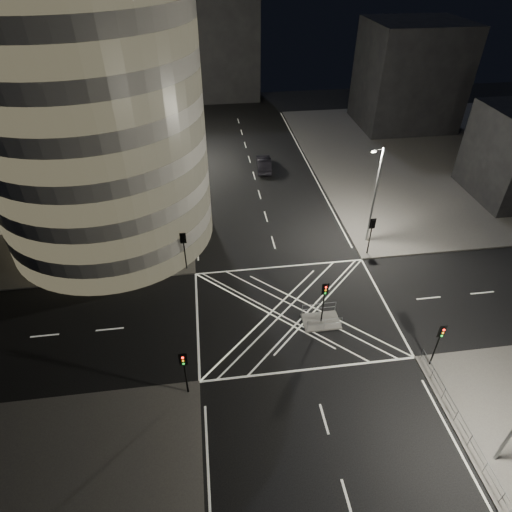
{
  "coord_description": "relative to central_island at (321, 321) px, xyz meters",
  "views": [
    {
      "loc": [
        -6.54,
        -24.94,
        25.54
      ],
      "look_at": [
        -2.59,
        4.12,
        3.0
      ],
      "focal_mm": 30.0,
      "sensor_mm": 36.0,
      "label": 1
    }
  ],
  "objects": [
    {
      "name": "ground",
      "position": [
        -2.0,
        1.5,
        -0.07
      ],
      "size": [
        120.0,
        120.0,
        0.0
      ],
      "primitive_type": "plane",
      "color": "black",
      "rests_on": "ground"
    },
    {
      "name": "sidewalk_far_left",
      "position": [
        -31.0,
        28.5,
        0.0
      ],
      "size": [
        42.0,
        42.0,
        0.15
      ],
      "primitive_type": "cube",
      "color": "#4F4C4A",
      "rests_on": "ground"
    },
    {
      "name": "sidewalk_far_right",
      "position": [
        27.0,
        28.5,
        0.0
      ],
      "size": [
        42.0,
        42.0,
        0.15
      ],
      "primitive_type": "cube",
      "color": "#4F4C4A",
      "rests_on": "ground"
    },
    {
      "name": "central_island",
      "position": [
        0.0,
        0.0,
        0.0
      ],
      "size": [
        3.0,
        2.0,
        0.15
      ],
      "primitive_type": "cube",
      "color": "slate",
      "rests_on": "ground"
    },
    {
      "name": "office_tower_curved",
      "position": [
        -22.74,
        20.24,
        12.58
      ],
      "size": [
        30.0,
        29.0,
        27.2
      ],
      "color": "#9C9A94",
      "rests_on": "sidewalk_far_left"
    },
    {
      "name": "office_block_rear",
      "position": [
        -24.0,
        43.5,
        11.07
      ],
      "size": [
        24.0,
        16.0,
        22.0
      ],
      "primitive_type": "cube",
      "color": "#9C9A94",
      "rests_on": "sidewalk_far_left"
    },
    {
      "name": "building_right_far",
      "position": [
        24.0,
        41.5,
        7.58
      ],
      "size": [
        14.0,
        12.0,
        15.0
      ],
      "primitive_type": "cube",
      "color": "black",
      "rests_on": "sidewalk_far_right"
    },
    {
      "name": "building_far_end",
      "position": [
        -6.0,
        59.5,
        8.93
      ],
      "size": [
        18.0,
        8.0,
        18.0
      ],
      "primitive_type": "cube",
      "color": "black",
      "rests_on": "ground"
    },
    {
      "name": "tree_a",
      "position": [
        -12.5,
        10.5,
        4.48
      ],
      "size": [
        4.98,
        4.98,
        7.27
      ],
      "color": "black",
      "rests_on": "sidewalk_far_left"
    },
    {
      "name": "tree_b",
      "position": [
        -12.5,
        16.5,
        4.72
      ],
      "size": [
        4.24,
        4.24,
        7.09
      ],
      "color": "black",
      "rests_on": "sidewalk_far_left"
    },
    {
      "name": "tree_c",
      "position": [
        -12.5,
        22.5,
        4.65
      ],
      "size": [
        3.72,
        3.72,
        6.73
      ],
      "color": "black",
      "rests_on": "sidewalk_far_left"
    },
    {
      "name": "tree_d",
      "position": [
        -12.5,
        28.5,
        4.84
      ],
      "size": [
        4.49,
        4.49,
        7.36
      ],
      "color": "black",
      "rests_on": "sidewalk_far_left"
    },
    {
      "name": "tree_e",
      "position": [
        -12.5,
        34.5,
        4.4
      ],
      "size": [
        4.49,
        4.49,
        6.91
      ],
      "color": "black",
      "rests_on": "sidewalk_far_left"
    },
    {
      "name": "traffic_signal_fl",
      "position": [
        -10.8,
        8.3,
        2.84
      ],
      "size": [
        0.55,
        0.22,
        4.0
      ],
      "color": "black",
      "rests_on": "sidewalk_far_left"
    },
    {
      "name": "traffic_signal_nl",
      "position": [
        -10.8,
        -5.3,
        2.84
      ],
      "size": [
        0.55,
        0.22,
        4.0
      ],
      "color": "black",
      "rests_on": "sidewalk_near_left"
    },
    {
      "name": "traffic_signal_fr",
      "position": [
        6.8,
        8.3,
        2.84
      ],
      "size": [
        0.55,
        0.22,
        4.0
      ],
      "color": "black",
      "rests_on": "sidewalk_far_right"
    },
    {
      "name": "traffic_signal_nr",
      "position": [
        6.8,
        -5.3,
        2.84
      ],
      "size": [
        0.55,
        0.22,
        4.0
      ],
      "color": "black",
      "rests_on": "sidewalk_near_right"
    },
    {
      "name": "traffic_signal_island",
      "position": [
        0.0,
        0.0,
        2.84
      ],
      "size": [
        0.55,
        0.22,
        4.0
      ],
      "color": "black",
      "rests_on": "central_island"
    },
    {
      "name": "street_lamp_left_near",
      "position": [
        -11.44,
        13.5,
        5.47
      ],
      "size": [
        1.25,
        0.25,
        10.0
      ],
      "color": "slate",
      "rests_on": "sidewalk_far_left"
    },
    {
      "name": "street_lamp_left_far",
      "position": [
        -11.44,
        31.5,
        5.47
      ],
      "size": [
        1.25,
        0.25,
        10.0
      ],
      "color": "slate",
      "rests_on": "sidewalk_far_left"
    },
    {
      "name": "street_lamp_right_far",
      "position": [
        7.44,
        10.5,
        5.47
      ],
      "size": [
        1.25,
        0.25,
        10.0
      ],
      "color": "slate",
      "rests_on": "sidewalk_far_right"
    },
    {
      "name": "railing_near_right",
      "position": [
        6.3,
        -10.65,
        0.62
      ],
      "size": [
        0.06,
        11.7,
        1.1
      ],
      "primitive_type": "cube",
      "color": "slate",
      "rests_on": "sidewalk_near_right"
    },
    {
      "name": "railing_island_south",
      "position": [
        0.0,
        -0.9,
        0.62
      ],
      "size": [
        2.8,
        0.06,
        1.1
      ],
      "primitive_type": "cube",
      "color": "slate",
      "rests_on": "central_island"
    },
    {
      "name": "railing_island_north",
      "position": [
        0.0,
        0.9,
        0.62
      ],
      "size": [
        2.8,
        0.06,
        1.1
      ],
      "primitive_type": "cube",
      "color": "slate",
      "rests_on": "central_island"
    },
    {
      "name": "sedan",
      "position": [
        -0.5,
        28.06,
        0.77
      ],
      "size": [
        2.22,
        5.28,
        1.7
      ],
      "primitive_type": "imported",
      "rotation": [
        0.0,
        0.0,
        3.06
      ],
      "color": "black",
      "rests_on": "ground"
    }
  ]
}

